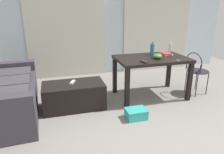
# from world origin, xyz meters

# --- Properties ---
(ground_plane) EXTENTS (7.32, 7.32, 0.00)m
(ground_plane) POSITION_xyz_m (0.00, 1.13, 0.00)
(ground_plane) COLOR gray
(wall_back) EXTENTS (5.98, 0.10, 2.49)m
(wall_back) POSITION_xyz_m (0.00, 3.05, 1.25)
(wall_back) COLOR silver
(wall_back) RESTS_ON ground
(curtains) EXTENTS (4.09, 0.03, 2.26)m
(curtains) POSITION_xyz_m (0.00, 2.97, 1.13)
(curtains) COLOR beige
(curtains) RESTS_ON ground
(couch) EXTENTS (0.99, 1.93, 0.75)m
(couch) POSITION_xyz_m (-2.28, 1.33, 0.31)
(couch) COLOR #38333D
(couch) RESTS_ON ground
(coffee_table) EXTENTS (1.00, 0.54, 0.43)m
(coffee_table) POSITION_xyz_m (-1.21, 1.25, 0.21)
(coffee_table) COLOR black
(coffee_table) RESTS_ON ground
(craft_table) EXTENTS (1.28, 0.81, 0.76)m
(craft_table) POSITION_xyz_m (0.22, 1.32, 0.65)
(craft_table) COLOR black
(craft_table) RESTS_ON ground
(wire_chair) EXTENTS (0.40, 0.42, 0.83)m
(wire_chair) POSITION_xyz_m (1.09, 1.20, 0.52)
(wire_chair) COLOR black
(wire_chair) RESTS_ON ground
(bottle_near) EXTENTS (0.06, 0.06, 0.23)m
(bottle_near) POSITION_xyz_m (0.78, 1.66, 0.85)
(bottle_near) COLOR beige
(bottle_near) RESTS_ON craft_table
(bottle_far) EXTENTS (0.08, 0.08, 0.25)m
(bottle_far) POSITION_xyz_m (0.33, 1.54, 0.86)
(bottle_far) COLOR teal
(bottle_far) RESTS_ON craft_table
(bowl) EXTENTS (0.16, 0.16, 0.09)m
(bowl) POSITION_xyz_m (0.27, 1.22, 0.80)
(bowl) COLOR #477033
(bowl) RESTS_ON craft_table
(book_stack) EXTENTS (0.20, 0.25, 0.04)m
(book_stack) POSITION_xyz_m (0.58, 1.46, 0.77)
(book_stack) COLOR silver
(book_stack) RESTS_ON craft_table
(tv_remote_on_table) EXTENTS (0.09, 0.18, 0.02)m
(tv_remote_on_table) POSITION_xyz_m (-0.06, 1.04, 0.77)
(tv_remote_on_table) COLOR #232326
(tv_remote_on_table) RESTS_ON craft_table
(scissors) EXTENTS (0.07, 0.11, 0.00)m
(scissors) POSITION_xyz_m (0.55, 1.05, 0.76)
(scissors) COLOR #9EA0A5
(scissors) RESTS_ON craft_table
(tv_remote_primary) EXTENTS (0.12, 0.18, 0.03)m
(tv_remote_primary) POSITION_xyz_m (-1.22, 1.29, 0.44)
(tv_remote_primary) COLOR #B7B7B2
(tv_remote_primary) RESTS_ON coffee_table
(shoebox) EXTENTS (0.32, 0.24, 0.15)m
(shoebox) POSITION_xyz_m (-0.34, 0.62, 0.07)
(shoebox) COLOR #33B2AD
(shoebox) RESTS_ON ground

